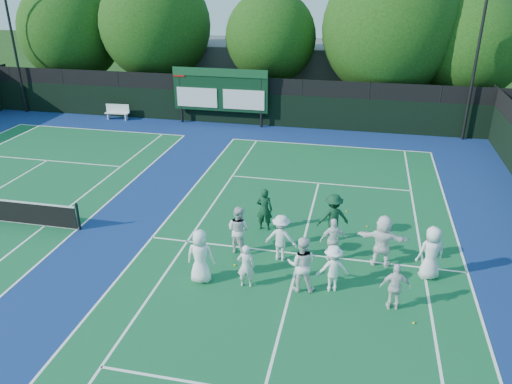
# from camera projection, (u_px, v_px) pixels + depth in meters

# --- Properties ---
(ground) EXTENTS (120.00, 120.00, 0.00)m
(ground) POSITION_uv_depth(u_px,v_px,m) (296.00, 270.00, 16.40)
(ground) COLOR #16360E
(ground) RESTS_ON ground
(court_apron) EXTENTS (34.00, 32.00, 0.01)m
(court_apron) POSITION_uv_depth(u_px,v_px,m) (139.00, 236.00, 18.45)
(court_apron) COLOR navy
(court_apron) RESTS_ON ground
(near_court) EXTENTS (11.05, 23.85, 0.01)m
(near_court) POSITION_uv_depth(u_px,v_px,m) (300.00, 254.00, 17.28)
(near_court) COLOR #125B31
(near_court) RESTS_ON ground
(back_fence) EXTENTS (34.00, 0.08, 3.00)m
(back_fence) POSITION_uv_depth(u_px,v_px,m) (238.00, 103.00, 31.27)
(back_fence) COLOR black
(back_fence) RESTS_ON ground
(scoreboard) EXTENTS (6.00, 0.21, 3.55)m
(scoreboard) POSITION_uv_depth(u_px,v_px,m) (220.00, 90.00, 30.76)
(scoreboard) COLOR black
(scoreboard) RESTS_ON ground
(clubhouse) EXTENTS (18.00, 6.00, 4.00)m
(clubhouse) POSITION_uv_depth(u_px,v_px,m) (315.00, 72.00, 37.37)
(clubhouse) COLOR #5A5A5F
(clubhouse) RESTS_ON ground
(light_pole_left) EXTENTS (1.20, 0.30, 10.12)m
(light_pole_left) POSITION_uv_depth(u_px,v_px,m) (8.00, 16.00, 31.89)
(light_pole_left) COLOR black
(light_pole_left) RESTS_ON ground
(light_pole_right) EXTENTS (1.20, 0.30, 10.12)m
(light_pole_right) POSITION_uv_depth(u_px,v_px,m) (482.00, 26.00, 26.36)
(light_pole_right) COLOR black
(light_pole_right) RESTS_ON ground
(bench) EXTENTS (1.58, 0.52, 0.99)m
(bench) POSITION_uv_depth(u_px,v_px,m) (117.00, 111.00, 32.60)
(bench) COLOR white
(bench) RESTS_ON ground
(tree_a) EXTENTS (7.13, 7.13, 8.55)m
(tree_a) POSITION_uv_depth(u_px,v_px,m) (73.00, 34.00, 35.57)
(tree_a) COLOR black
(tree_a) RESTS_ON ground
(tree_b) EXTENTS (7.51, 7.51, 9.31)m
(tree_b) POSITION_uv_depth(u_px,v_px,m) (158.00, 28.00, 34.08)
(tree_b) COLOR black
(tree_b) RESTS_ON ground
(tree_c) EXTENTS (5.94, 5.94, 7.93)m
(tree_c) POSITION_uv_depth(u_px,v_px,m) (273.00, 39.00, 32.75)
(tree_c) COLOR black
(tree_c) RESTS_ON ground
(tree_d) EXTENTS (8.41, 8.41, 9.83)m
(tree_d) POSITION_uv_depth(u_px,v_px,m) (392.00, 33.00, 31.05)
(tree_d) COLOR black
(tree_d) RESTS_ON ground
(tree_e) EXTENTS (6.38, 6.38, 7.90)m
(tree_e) POSITION_uv_depth(u_px,v_px,m) (474.00, 50.00, 30.43)
(tree_e) COLOR black
(tree_e) RESTS_ON ground
(tennis_ball_0) EXTENTS (0.07, 0.07, 0.07)m
(tennis_ball_0) POSITION_uv_depth(u_px,v_px,m) (235.00, 265.00, 16.58)
(tennis_ball_0) COLOR yellow
(tennis_ball_0) RESTS_ON ground
(tennis_ball_1) EXTENTS (0.07, 0.07, 0.07)m
(tennis_ball_1) POSITION_uv_depth(u_px,v_px,m) (367.00, 226.00, 19.07)
(tennis_ball_1) COLOR yellow
(tennis_ball_1) RESTS_ON ground
(tennis_ball_2) EXTENTS (0.07, 0.07, 0.07)m
(tennis_ball_2) POSITION_uv_depth(u_px,v_px,m) (414.00, 323.00, 13.88)
(tennis_ball_2) COLOR yellow
(tennis_ball_2) RESTS_ON ground
(tennis_ball_4) EXTENTS (0.07, 0.07, 0.07)m
(tennis_ball_4) POSITION_uv_depth(u_px,v_px,m) (347.00, 211.00, 20.26)
(tennis_ball_4) COLOR yellow
(tennis_ball_4) RESTS_ON ground
(player_front_0) EXTENTS (0.91, 0.62, 1.79)m
(player_front_0) POSITION_uv_depth(u_px,v_px,m) (200.00, 256.00, 15.46)
(player_front_0) COLOR white
(player_front_0) RESTS_ON ground
(player_front_1) EXTENTS (0.58, 0.42, 1.46)m
(player_front_1) POSITION_uv_depth(u_px,v_px,m) (246.00, 266.00, 15.27)
(player_front_1) COLOR white
(player_front_1) RESTS_ON ground
(player_front_2) EXTENTS (0.92, 0.74, 1.81)m
(player_front_2) POSITION_uv_depth(u_px,v_px,m) (301.00, 264.00, 15.04)
(player_front_2) COLOR white
(player_front_2) RESTS_ON ground
(player_front_3) EXTENTS (1.12, 0.85, 1.53)m
(player_front_3) POSITION_uv_depth(u_px,v_px,m) (333.00, 268.00, 15.07)
(player_front_3) COLOR white
(player_front_3) RESTS_ON ground
(player_front_4) EXTENTS (0.91, 0.46, 1.49)m
(player_front_4) POSITION_uv_depth(u_px,v_px,m) (395.00, 287.00, 14.23)
(player_front_4) COLOR white
(player_front_4) RESTS_ON ground
(player_back_0) EXTENTS (1.03, 0.93, 1.73)m
(player_back_0) POSITION_uv_depth(u_px,v_px,m) (238.00, 230.00, 17.10)
(player_back_0) COLOR silver
(player_back_0) RESTS_ON ground
(player_back_1) EXTENTS (1.11, 0.69, 1.65)m
(player_back_1) POSITION_uv_depth(u_px,v_px,m) (281.00, 238.00, 16.67)
(player_back_1) COLOR white
(player_back_1) RESTS_ON ground
(player_back_2) EXTENTS (0.98, 0.65, 1.55)m
(player_back_2) POSITION_uv_depth(u_px,v_px,m) (333.00, 240.00, 16.65)
(player_back_2) COLOR white
(player_back_2) RESTS_ON ground
(player_back_3) EXTENTS (1.71, 0.64, 1.81)m
(player_back_3) POSITION_uv_depth(u_px,v_px,m) (382.00, 241.00, 16.32)
(player_back_3) COLOR white
(player_back_3) RESTS_ON ground
(player_back_4) EXTENTS (1.02, 0.84, 1.80)m
(player_back_4) POSITION_uv_depth(u_px,v_px,m) (431.00, 253.00, 15.64)
(player_back_4) COLOR white
(player_back_4) RESTS_ON ground
(coach_left) EXTENTS (0.62, 0.42, 1.67)m
(coach_left) POSITION_uv_depth(u_px,v_px,m) (264.00, 209.00, 18.61)
(coach_left) COLOR #0F3821
(coach_left) RESTS_ON ground
(coach_right) EXTENTS (1.31, 1.02, 1.79)m
(coach_right) POSITION_uv_depth(u_px,v_px,m) (333.00, 217.00, 17.89)
(coach_right) COLOR #0F3A21
(coach_right) RESTS_ON ground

